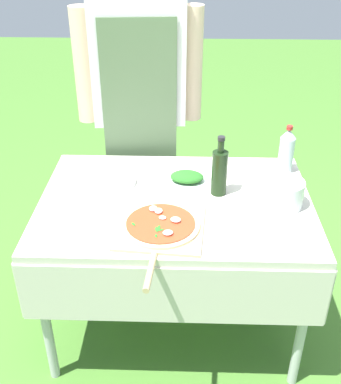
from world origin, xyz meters
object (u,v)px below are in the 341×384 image
oil_bottle (219,172)px  mixing_tub (283,193)px  prep_table (175,215)px  pizza_on_peel (160,227)px  plate_stack (113,181)px  water_bottle (287,151)px  person_cook (139,92)px  herb_container (187,177)px

oil_bottle → mixing_tub: bearing=-18.2°
mixing_tub → prep_table: bearing=176.8°
pizza_on_peel → plate_stack: (-0.24, 0.37, -0.00)m
pizza_on_peel → water_bottle: (0.58, 0.51, 0.10)m
person_cook → pizza_on_peel: person_cook is taller
water_bottle → mixing_tub: 0.32m
pizza_on_peel → herb_container: (0.11, 0.39, 0.01)m
prep_table → person_cook: bearing=108.7°
oil_bottle → prep_table: bearing=-161.8°
prep_table → oil_bottle: bearing=18.2°
mixing_tub → plate_stack: bearing=167.9°
prep_table → person_cook: 0.74m
pizza_on_peel → herb_container: size_ratio=2.89×
mixing_tub → oil_bottle: bearing=161.8°
pizza_on_peel → mixing_tub: (0.52, 0.20, 0.05)m
prep_table → mixing_tub: size_ratio=6.94×
pizza_on_peel → herb_container: 0.40m
person_cook → mixing_tub: (0.67, -0.63, -0.23)m
prep_table → herb_container: herb_container is taller
water_bottle → plate_stack: (-0.83, -0.14, -0.10)m
pizza_on_peel → plate_stack: size_ratio=2.56×
prep_table → pizza_on_peel: pizza_on_peel is taller
prep_table → person_cook: (-0.20, 0.60, 0.37)m
plate_stack → prep_table: bearing=-24.9°
prep_table → plate_stack: (-0.30, 0.14, 0.09)m
oil_bottle → herb_container: 0.19m
herb_container → pizza_on_peel: bearing=-105.3°
herb_container → mixing_tub: size_ratio=1.10×
prep_table → plate_stack: plate_stack is taller
pizza_on_peel → plate_stack: 0.44m
person_cook → oil_bottle: person_cook is taller
pizza_on_peel → water_bottle: 0.78m
person_cook → mixing_tub: bearing=132.1°
mixing_tub → herb_container: bearing=155.9°
person_cook → mixing_tub: size_ratio=9.87×
person_cook → plate_stack: bearing=73.7°
oil_bottle → plate_stack: (-0.49, 0.08, -0.10)m
herb_container → oil_bottle: bearing=-34.0°
oil_bottle → water_bottle: size_ratio=1.16×
person_cook → oil_bottle: bearing=121.7°
water_bottle → herb_container: water_bottle is taller
prep_table → water_bottle: 0.63m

